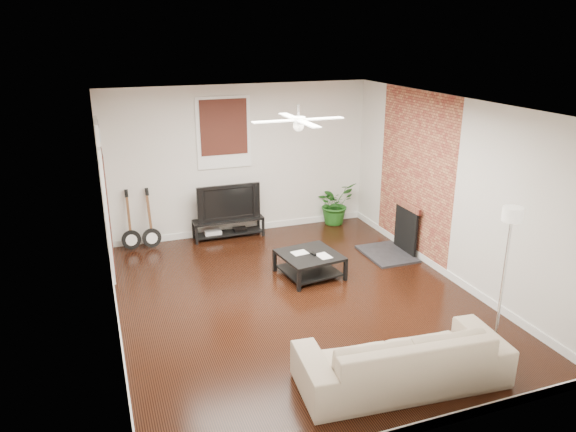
# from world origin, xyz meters

# --- Properties ---
(room) EXTENTS (5.01, 6.01, 2.81)m
(room) POSITION_xyz_m (0.00, 0.00, 1.40)
(room) COLOR black
(room) RESTS_ON ground
(brick_accent) EXTENTS (0.02, 2.20, 2.80)m
(brick_accent) POSITION_xyz_m (2.49, 1.00, 1.40)
(brick_accent) COLOR brown
(brick_accent) RESTS_ON floor
(fireplace) EXTENTS (0.80, 1.10, 0.92)m
(fireplace) POSITION_xyz_m (2.20, 1.00, 0.46)
(fireplace) COLOR black
(fireplace) RESTS_ON floor
(window_back) EXTENTS (1.00, 0.06, 1.30)m
(window_back) POSITION_xyz_m (-0.30, 2.97, 1.95)
(window_back) COLOR #3B1910
(window_back) RESTS_ON wall_back
(door_left) EXTENTS (0.08, 1.00, 2.50)m
(door_left) POSITION_xyz_m (-2.46, 1.90, 1.25)
(door_left) COLOR white
(door_left) RESTS_ON wall_left
(tv_stand) EXTENTS (1.31, 0.35, 0.37)m
(tv_stand) POSITION_xyz_m (-0.32, 2.78, 0.18)
(tv_stand) COLOR black
(tv_stand) RESTS_ON floor
(tv) EXTENTS (1.17, 0.15, 0.68)m
(tv) POSITION_xyz_m (-0.32, 2.80, 0.71)
(tv) COLOR black
(tv) RESTS_ON tv_stand
(coffee_table) EXTENTS (0.98, 0.98, 0.37)m
(coffee_table) POSITION_xyz_m (0.47, 0.69, 0.18)
(coffee_table) COLOR black
(coffee_table) RESTS_ON floor
(sofa) EXTENTS (2.36, 1.09, 0.67)m
(sofa) POSITION_xyz_m (0.37, -2.23, 0.33)
(sofa) COLOR tan
(sofa) RESTS_ON floor
(floor_lamp) EXTENTS (0.33, 0.33, 1.87)m
(floor_lamp) POSITION_xyz_m (1.72, -2.13, 0.94)
(floor_lamp) COLOR white
(floor_lamp) RESTS_ON floor
(potted_plant) EXTENTS (0.95, 0.89, 0.84)m
(potted_plant) POSITION_xyz_m (1.88, 2.82, 0.42)
(potted_plant) COLOR #1E5919
(potted_plant) RESTS_ON floor
(guitar_left) EXTENTS (0.34, 0.24, 1.09)m
(guitar_left) POSITION_xyz_m (-2.09, 2.75, 0.54)
(guitar_left) COLOR black
(guitar_left) RESTS_ON floor
(guitar_right) EXTENTS (0.36, 0.27, 1.09)m
(guitar_right) POSITION_xyz_m (-1.74, 2.72, 0.54)
(guitar_right) COLOR black
(guitar_right) RESTS_ON floor
(ceiling_fan) EXTENTS (1.24, 1.24, 0.32)m
(ceiling_fan) POSITION_xyz_m (0.00, 0.00, 2.60)
(ceiling_fan) COLOR white
(ceiling_fan) RESTS_ON ceiling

